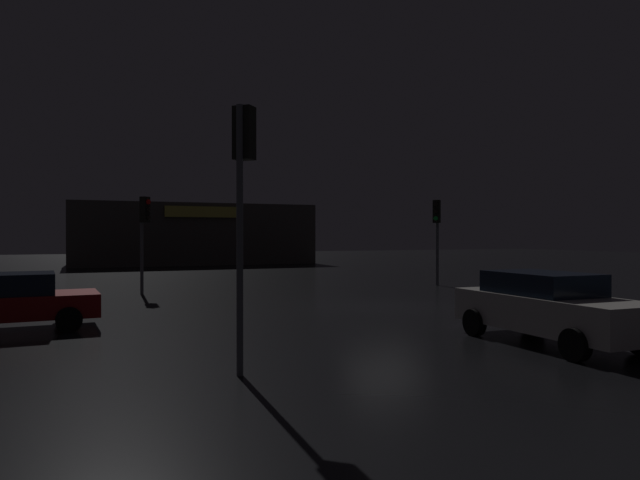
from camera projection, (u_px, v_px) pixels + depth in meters
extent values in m
plane|color=black|center=(384.00, 307.00, 18.64)|extent=(120.00, 120.00, 0.00)
cube|color=#4C4742|center=(192.00, 234.00, 46.54)|extent=(18.49, 6.85, 4.73)
cube|color=#E5D84C|center=(201.00, 212.00, 43.23)|extent=(5.34, 0.24, 0.81)
cylinder|color=#595B60|center=(142.00, 246.00, 22.52)|extent=(0.13, 0.13, 3.78)
cube|color=black|center=(145.00, 210.00, 22.45)|extent=(0.41, 0.41, 1.00)
sphere|color=red|center=(148.00, 202.00, 22.38)|extent=(0.20, 0.20, 0.20)
sphere|color=black|center=(148.00, 210.00, 22.38)|extent=(0.20, 0.20, 0.20)
sphere|color=black|center=(148.00, 217.00, 22.39)|extent=(0.20, 0.20, 0.20)
cylinder|color=#595B60|center=(437.00, 243.00, 26.53)|extent=(0.14, 0.14, 3.89)
cube|color=black|center=(437.00, 211.00, 26.37)|extent=(0.41, 0.41, 1.04)
sphere|color=black|center=(436.00, 204.00, 26.22)|extent=(0.20, 0.20, 0.20)
sphere|color=black|center=(436.00, 211.00, 26.22)|extent=(0.20, 0.20, 0.20)
sphere|color=#19D13F|center=(436.00, 218.00, 26.22)|extent=(0.20, 0.20, 0.20)
cylinder|color=#595B60|center=(240.00, 240.00, 9.47)|extent=(0.11, 0.11, 4.42)
cube|color=black|center=(244.00, 133.00, 9.60)|extent=(0.41, 0.41, 0.88)
sphere|color=black|center=(249.00, 119.00, 9.75)|extent=(0.20, 0.20, 0.20)
sphere|color=orange|center=(249.00, 135.00, 9.75)|extent=(0.20, 0.20, 0.20)
sphere|color=black|center=(249.00, 151.00, 9.76)|extent=(0.20, 0.20, 0.20)
cube|color=silver|center=(551.00, 313.00, 12.20)|extent=(1.73, 4.46, 0.73)
cube|color=black|center=(542.00, 283.00, 12.44)|extent=(1.54, 2.26, 0.47)
cylinder|color=black|center=(575.00, 345.00, 10.53)|extent=(0.23, 0.62, 0.61)
cylinder|color=black|center=(532.00, 318.00, 13.87)|extent=(0.23, 0.62, 0.61)
cylinder|color=black|center=(474.00, 322.00, 13.24)|extent=(0.23, 0.62, 0.61)
cube|color=#A51414|center=(4.00, 307.00, 13.93)|extent=(4.30, 2.00, 0.57)
cube|color=black|center=(6.00, 284.00, 13.94)|extent=(2.20, 1.72, 0.51)
cylinder|color=black|center=(66.00, 311.00, 15.35)|extent=(0.61, 0.25, 0.60)
cylinder|color=black|center=(69.00, 320.00, 13.72)|extent=(0.61, 0.25, 0.60)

